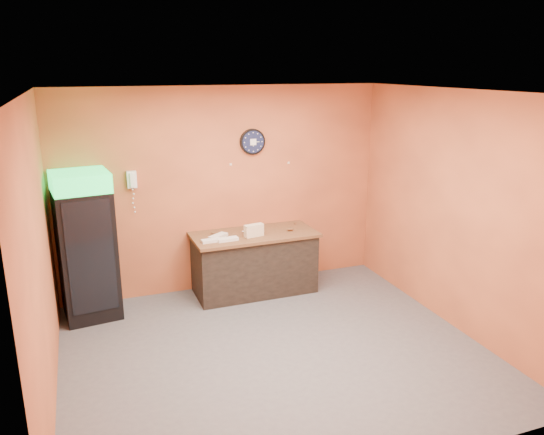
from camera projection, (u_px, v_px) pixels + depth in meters
name	position (u px, v px, depth m)	size (l,w,h in m)	color
floor	(275.00, 352.00, 5.86)	(4.50, 4.50, 0.00)	#47474C
back_wall	(224.00, 190.00, 7.28)	(4.50, 0.02, 2.80)	#CC6739
left_wall	(39.00, 257.00, 4.73)	(0.02, 4.00, 2.80)	#CC6739
right_wall	(454.00, 211.00, 6.22)	(0.02, 4.00, 2.80)	#CC6739
ceiling	(275.00, 92.00, 5.08)	(4.50, 4.00, 0.02)	white
beverage_cooler	(86.00, 249.00, 6.45)	(0.72, 0.73, 1.84)	black
prep_counter	(254.00, 264.00, 7.32)	(1.63, 0.72, 0.81)	black
wall_clock	(253.00, 142.00, 7.21)	(0.35, 0.06, 0.35)	black
wall_phone	(132.00, 180.00, 6.75)	(0.12, 0.10, 0.22)	white
butcher_paper	(254.00, 234.00, 7.21)	(1.69, 0.80, 0.04)	brown
sub_roll_stack	(254.00, 230.00, 7.04)	(0.27, 0.14, 0.17)	beige
wrapped_sandwich_left	(211.00, 241.00, 6.83)	(0.26, 0.10, 0.04)	silver
wrapped_sandwich_mid	(228.00, 239.00, 6.88)	(0.27, 0.11, 0.04)	silver
wrapped_sandwich_right	(218.00, 236.00, 7.00)	(0.28, 0.11, 0.04)	silver
kitchen_tool	(252.00, 229.00, 7.27)	(0.06, 0.06, 0.06)	silver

